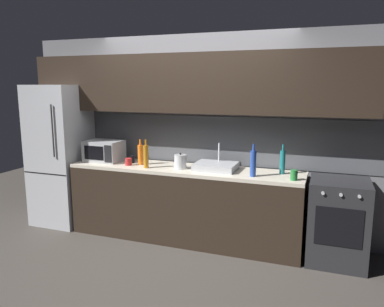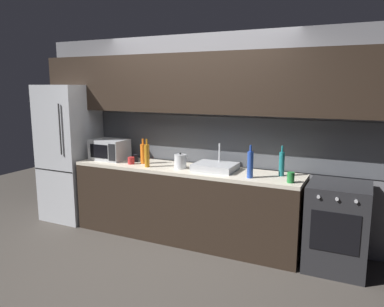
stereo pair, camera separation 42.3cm
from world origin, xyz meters
TOP-DOWN VIEW (x-y plane):
  - ground_plane at (0.00, 0.00)m, footprint 10.00×10.00m
  - back_wall at (0.00, 1.20)m, footprint 4.58×0.44m
  - counter_run at (0.00, 0.90)m, footprint 2.84×0.60m
  - refrigerator at (-1.80, 0.90)m, footprint 0.68×0.69m
  - oven_range at (1.76, 0.90)m, footprint 0.60×0.62m
  - microwave at (-1.12, 0.92)m, footprint 0.46×0.35m
  - sink_basin at (0.39, 0.93)m, footprint 0.48×0.38m
  - kettle at (-0.02, 0.84)m, footprint 0.18×0.15m
  - wine_bottle_orange at (-0.57, 0.89)m, footprint 0.07×0.07m
  - wine_bottle_amber at (-0.42, 0.74)m, footprint 0.06×0.06m
  - wine_bottle_teal at (1.15, 0.99)m, footprint 0.06×0.06m
  - wine_bottle_blue at (0.87, 0.75)m, footprint 0.07×0.07m
  - mug_red at (-0.70, 0.80)m, footprint 0.08×0.08m
  - mug_dark at (-0.74, 0.95)m, footprint 0.08×0.08m
  - mug_green at (1.30, 0.74)m, footprint 0.07×0.07m

SIDE VIEW (x-z plane):
  - ground_plane at x=0.00m, z-range 0.00..0.00m
  - counter_run at x=0.00m, z-range 0.00..0.90m
  - oven_range at x=1.76m, z-range 0.00..0.90m
  - sink_basin at x=0.39m, z-range 0.79..1.09m
  - refrigerator at x=-1.80m, z-range 0.00..1.88m
  - mug_red at x=-0.70m, z-range 0.90..0.99m
  - mug_dark at x=-0.74m, z-range 0.90..1.00m
  - mug_green at x=1.30m, z-range 0.90..1.01m
  - kettle at x=-0.02m, z-range 0.89..1.08m
  - wine_bottle_orange at x=-0.57m, z-range 0.87..1.19m
  - microwave at x=-1.12m, z-range 0.90..1.17m
  - wine_bottle_teal at x=1.15m, z-range 0.87..1.21m
  - wine_bottle_amber at x=-0.42m, z-range 0.87..1.21m
  - wine_bottle_blue at x=0.87m, z-range 0.87..1.23m
  - back_wall at x=0.00m, z-range 0.30..2.80m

